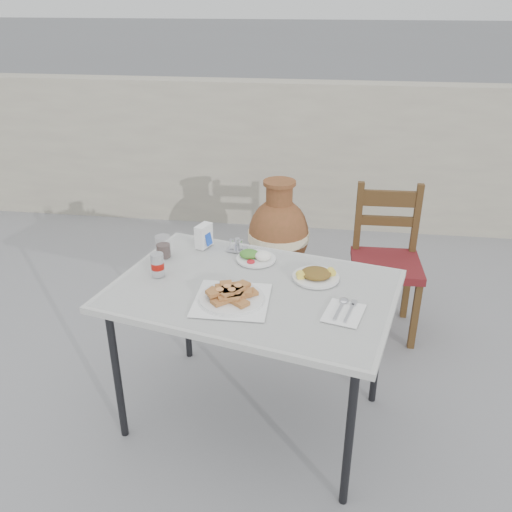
# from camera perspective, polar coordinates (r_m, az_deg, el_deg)

# --- Properties ---
(ground) EXTENTS (80.00, 80.00, 0.00)m
(ground) POSITION_cam_1_polar(r_m,az_deg,el_deg) (2.73, -3.79, -16.44)
(ground) COLOR slate
(ground) RESTS_ON ground
(cafe_table) EXTENTS (1.33, 1.04, 0.72)m
(cafe_table) POSITION_cam_1_polar(r_m,az_deg,el_deg) (2.33, -0.31, -4.33)
(cafe_table) COLOR black
(cafe_table) RESTS_ON ground
(pide_plate) EXTENTS (0.30, 0.30, 0.06)m
(pide_plate) POSITION_cam_1_polar(r_m,az_deg,el_deg) (2.20, -2.59, -4.04)
(pide_plate) COLOR silver
(pide_plate) RESTS_ON cafe_table
(salad_rice_plate) EXTENTS (0.19, 0.19, 0.05)m
(salad_rice_plate) POSITION_cam_1_polar(r_m,az_deg,el_deg) (2.52, -0.04, -0.05)
(salad_rice_plate) COLOR silver
(salad_rice_plate) RESTS_ON cafe_table
(salad_chopped_plate) EXTENTS (0.21, 0.21, 0.04)m
(salad_chopped_plate) POSITION_cam_1_polar(r_m,az_deg,el_deg) (2.37, 6.32, -1.99)
(salad_chopped_plate) COLOR silver
(salad_chopped_plate) RESTS_ON cafe_table
(soda_can) EXTENTS (0.06, 0.06, 0.10)m
(soda_can) POSITION_cam_1_polar(r_m,az_deg,el_deg) (2.41, -10.33, -0.91)
(soda_can) COLOR silver
(soda_can) RESTS_ON cafe_table
(cola_glass) EXTENTS (0.07, 0.07, 0.10)m
(cola_glass) POSITION_cam_1_polar(r_m,az_deg,el_deg) (2.58, -9.73, 0.85)
(cola_glass) COLOR white
(cola_glass) RESTS_ON cafe_table
(napkin_holder) EXTENTS (0.08, 0.10, 0.11)m
(napkin_holder) POSITION_cam_1_polar(r_m,az_deg,el_deg) (2.65, -5.52, 2.14)
(napkin_holder) COLOR silver
(napkin_holder) RESTS_ON cafe_table
(condiment_caddy) EXTENTS (0.10, 0.09, 0.06)m
(condiment_caddy) POSITION_cam_1_polar(r_m,az_deg,el_deg) (2.61, -2.03, 1.03)
(condiment_caddy) COLOR silver
(condiment_caddy) RESTS_ON cafe_table
(cutlery_napkin) EXTENTS (0.18, 0.21, 0.01)m
(cutlery_napkin) POSITION_cam_1_polar(r_m,az_deg,el_deg) (2.16, 9.25, -5.69)
(cutlery_napkin) COLOR silver
(cutlery_napkin) RESTS_ON cafe_table
(chair) EXTENTS (0.40, 0.40, 0.87)m
(chair) POSITION_cam_1_polar(r_m,az_deg,el_deg) (3.21, 13.50, -0.41)
(chair) COLOR #3C2510
(chair) RESTS_ON ground
(terracotta_urn) EXTENTS (0.42, 0.42, 0.73)m
(terracotta_urn) POSITION_cam_1_polar(r_m,az_deg,el_deg) (3.70, 2.38, 2.13)
(terracotta_urn) COLOR brown
(terracotta_urn) RESTS_ON ground
(back_wall) EXTENTS (6.00, 0.25, 1.20)m
(back_wall) POSITION_cam_1_polar(r_m,az_deg,el_deg) (4.66, 2.21, 10.60)
(back_wall) COLOR #A5A089
(back_wall) RESTS_ON ground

